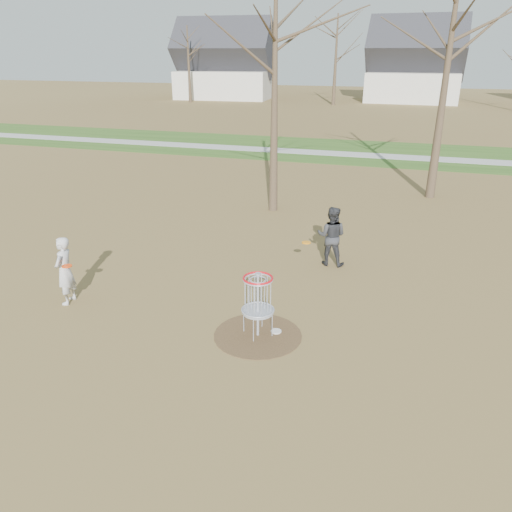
{
  "coord_description": "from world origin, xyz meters",
  "views": [
    {
      "loc": [
        2.55,
        -8.41,
        5.36
      ],
      "look_at": [
        -0.5,
        1.5,
        1.1
      ],
      "focal_mm": 35.0,
      "sensor_mm": 36.0,
      "label": 1
    }
  ],
  "objects": [
    {
      "name": "discs_in_play",
      "position": [
        -1.87,
        1.42,
        1.04
      ],
      "size": [
        4.98,
        3.03,
        0.09
      ],
      "color": "orange",
      "rests_on": "ground"
    },
    {
      "name": "ground",
      "position": [
        0.0,
        0.0,
        0.0
      ],
      "size": [
        160.0,
        160.0,
        0.0
      ],
      "primitive_type": "plane",
      "color": "brown",
      "rests_on": "ground"
    },
    {
      "name": "bare_trees",
      "position": [
        1.78,
        35.79,
        5.35
      ],
      "size": [
        52.62,
        44.98,
        9.0
      ],
      "color": "#382B1E",
      "rests_on": "ground"
    },
    {
      "name": "player_standing",
      "position": [
        -4.58,
        0.11,
        0.79
      ],
      "size": [
        0.45,
        0.62,
        1.59
      ],
      "primitive_type": "imported",
      "rotation": [
        0.0,
        0.0,
        -1.45
      ],
      "color": "#BCBCBC",
      "rests_on": "ground"
    },
    {
      "name": "disc_golf_basket",
      "position": [
        0.0,
        0.0,
        0.91
      ],
      "size": [
        0.64,
        0.64,
        1.35
      ],
      "color": "#9EA3AD",
      "rests_on": "ground"
    },
    {
      "name": "dirt_circle",
      "position": [
        0.0,
        0.0,
        0.01
      ],
      "size": [
        1.8,
        1.8,
        0.01
      ],
      "primitive_type": "cylinder",
      "color": "#47331E",
      "rests_on": "ground"
    },
    {
      "name": "green_band",
      "position": [
        0.0,
        21.0,
        0.01
      ],
      "size": [
        160.0,
        8.0,
        0.01
      ],
      "primitive_type": "cube",
      "color": "#2D5119",
      "rests_on": "ground"
    },
    {
      "name": "disc_grounded",
      "position": [
        0.33,
        0.23,
        0.02
      ],
      "size": [
        0.22,
        0.22,
        0.02
      ],
      "primitive_type": "cylinder",
      "color": "silver",
      "rests_on": "dirt_circle"
    },
    {
      "name": "footpath",
      "position": [
        0.0,
        20.0,
        0.01
      ],
      "size": [
        160.0,
        1.5,
        0.01
      ],
      "primitive_type": "cube",
      "color": "#9E9E99",
      "rests_on": "green_band"
    },
    {
      "name": "houses_row",
      "position": [
        4.32,
        52.56,
        3.52
      ],
      "size": [
        56.51,
        10.01,
        7.26
      ],
      "color": "silver",
      "rests_on": "ground"
    },
    {
      "name": "player_throwing",
      "position": [
        0.8,
        4.11,
        0.81
      ],
      "size": [
        0.8,
        0.63,
        1.62
      ],
      "primitive_type": "imported",
      "rotation": [
        0.0,
        0.0,
        3.11
      ],
      "color": "#2E2F33",
      "rests_on": "ground"
    }
  ]
}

